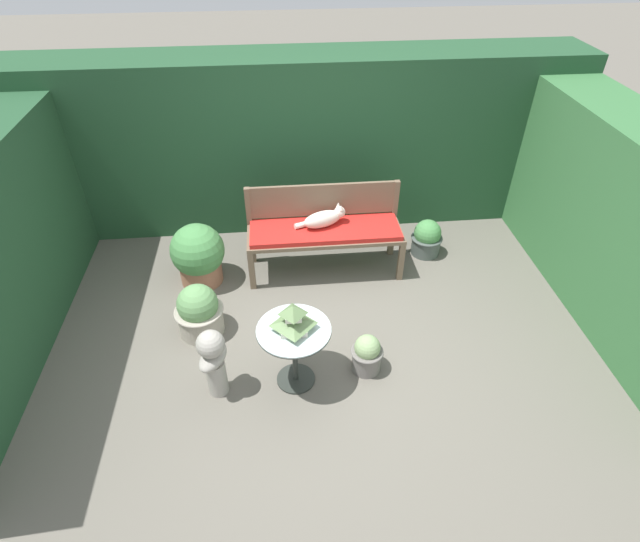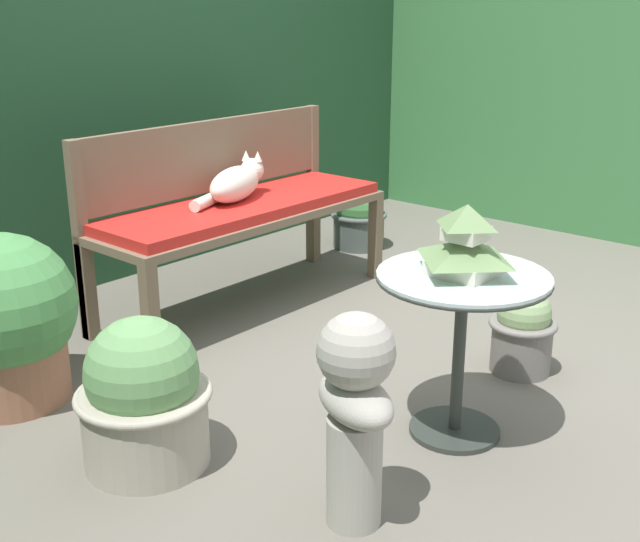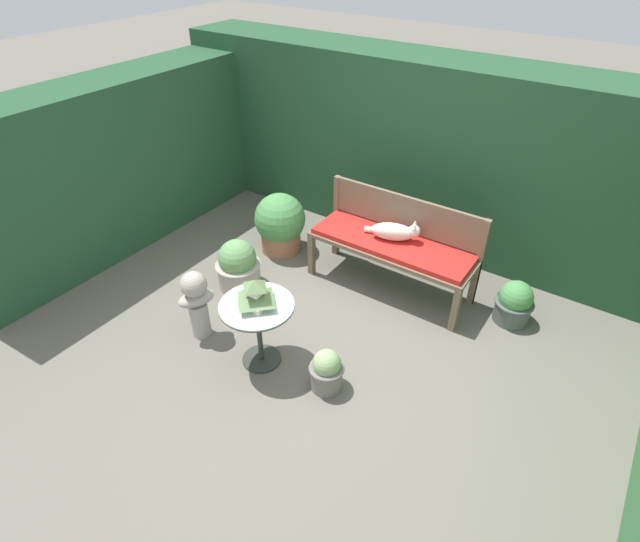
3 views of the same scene
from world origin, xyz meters
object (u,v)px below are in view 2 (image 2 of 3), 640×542
garden_bench (245,215)px  potted_plant_table_far (5,320)px  patio_table (462,310)px  potted_plant_hedge_corner (144,398)px  potted_plant_table_near (523,331)px  pagoda_birdhouse (466,245)px  cat (236,183)px  garden_bust (355,405)px  potted_plant_bench_right (359,216)px

garden_bench → potted_plant_table_far: bearing=-177.7°
patio_table → potted_plant_hedge_corner: bearing=141.3°
garden_bench → potted_plant_table_near: 1.49m
potted_plant_table_far → potted_plant_table_near: 2.09m
garden_bench → potted_plant_table_near: bearing=-81.6°
potted_plant_hedge_corner → pagoda_birdhouse: bearing=-38.7°
garden_bench → pagoda_birdhouse: bearing=-105.1°
cat → garden_bust: size_ratio=0.81×
garden_bench → cat: size_ratio=2.97×
garden_bust → cat: bearing=-8.9°
pagoda_birdhouse → potted_plant_bench_right: (1.60, 1.72, -0.52)m
garden_bench → potted_plant_table_far: 1.34m
potted_plant_bench_right → potted_plant_hedge_corner: bearing=-157.2°
garden_bench → potted_plant_hedge_corner: 1.53m
potted_plant_table_far → cat: bearing=4.4°
potted_plant_bench_right → potted_plant_table_far: (-2.52, -0.26, 0.13)m
pagoda_birdhouse → potted_plant_table_far: pagoda_birdhouse is taller
patio_table → garden_bust: garden_bust is taller
garden_bench → potted_plant_bench_right: (1.19, 0.20, -0.28)m
garden_bust → potted_plant_table_far: bearing=34.4°
cat → patio_table: 1.62m
pagoda_birdhouse → potted_plant_table_far: 1.77m
patio_table → garden_bust: size_ratio=0.90×
cat → potted_plant_table_far: size_ratio=0.81×
patio_table → potted_plant_table_far: 1.73m
potted_plant_bench_right → cat: bearing=-172.6°
pagoda_birdhouse → potted_plant_bench_right: 2.40m
patio_table → pagoda_birdhouse: bearing=0.0°
cat → patio_table: cat is taller
pagoda_birdhouse → potted_plant_bench_right: bearing=47.1°
garden_bust → potted_plant_hedge_corner: 0.78m
garden_bench → potted_plant_table_far: potted_plant_table_far is taller
cat → pagoda_birdhouse: size_ratio=1.96×
garden_bust → potted_plant_table_near: bearing=-60.4°
potted_plant_hedge_corner → potted_plant_bench_right: 2.66m
cat → pagoda_birdhouse: (-0.40, -1.56, 0.08)m
potted_plant_hedge_corner → potted_plant_table_far: bearing=94.7°
garden_bench → potted_plant_table_near: size_ratio=4.28×
patio_table → potted_plant_hedge_corner: size_ratio=1.17×
garden_bench → patio_table: patio_table is taller
potted_plant_bench_right → potted_plant_table_near: size_ratio=1.12×
garden_bust → potted_plant_bench_right: size_ratio=1.59×
patio_table → garden_bust: 0.66m
garden_bust → potted_plant_table_near: size_ratio=1.78×
potted_plant_hedge_corner → potted_plant_table_far: size_ratio=0.78×
potted_plant_table_far → potted_plant_table_near: potted_plant_table_far is taller
garden_bust → potted_plant_bench_right: (2.25, 1.77, -0.19)m
patio_table → potted_plant_bench_right: patio_table is taller
potted_plant_hedge_corner → cat: bearing=34.7°
garden_bench → pagoda_birdhouse: size_ratio=5.84×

